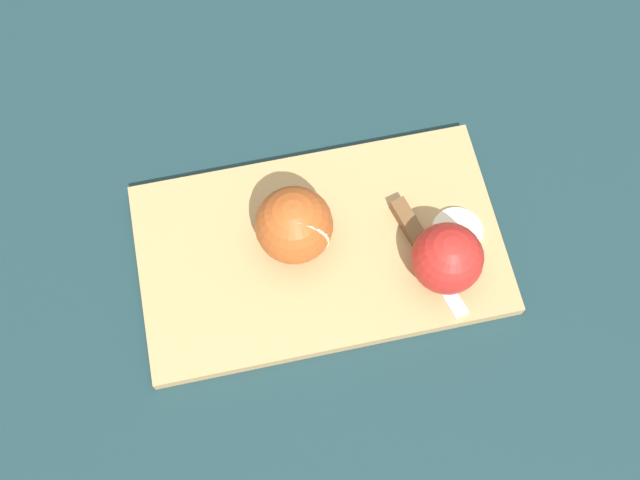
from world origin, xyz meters
The scene contains 6 objects.
ground_plane centered at (0.00, 0.00, 0.00)m, with size 4.00×4.00×0.00m, color #193338.
cutting_board centered at (0.00, 0.00, 0.01)m, with size 0.44×0.28×0.02m.
apple_half_left centered at (-0.03, 0.01, 0.06)m, with size 0.09×0.09×0.09m.
apple_half_right centered at (0.13, -0.04, 0.06)m, with size 0.08×0.08×0.08m.
knife centered at (0.11, 0.00, 0.03)m, with size 0.07×0.15×0.02m.
apple_slice centered at (0.16, 0.00, 0.02)m, with size 0.06×0.06×0.01m.
Camera 1 is at (-0.03, -0.31, 0.82)m, focal length 42.00 mm.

